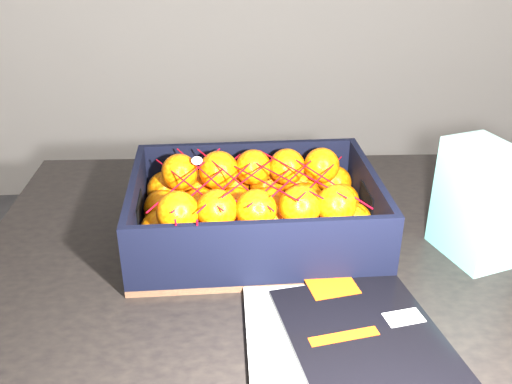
{
  "coord_description": "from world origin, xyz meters",
  "views": [
    {
      "loc": [
        -0.18,
        -0.85,
        1.31
      ],
      "look_at": [
        -0.11,
        0.02,
        0.86
      ],
      "focal_mm": 40.16,
      "sensor_mm": 36.0,
      "label": 1
    }
  ],
  "objects": [
    {
      "name": "magazine_stack",
      "position": [
        -0.0,
        -0.26,
        0.76
      ],
      "size": [
        0.3,
        0.31,
        0.02
      ],
      "color": "silver",
      "rests_on": "table"
    },
    {
      "name": "produce_crate",
      "position": [
        -0.11,
        0.05,
        0.79
      ],
      "size": [
        0.43,
        0.32,
        0.12
      ],
      "color": "brown",
      "rests_on": "table"
    },
    {
      "name": "table",
      "position": [
        0.0,
        0.01,
        0.65
      ],
      "size": [
        1.23,
        0.85,
        0.75
      ],
      "color": "black",
      "rests_on": "ground"
    },
    {
      "name": "clementine_heap",
      "position": [
        -0.11,
        0.05,
        0.81
      ],
      "size": [
        0.41,
        0.31,
        0.13
      ],
      "color": "#FF6D05",
      "rests_on": "produce_crate"
    },
    {
      "name": "mesh_net",
      "position": [
        -0.11,
        0.04,
        0.87
      ],
      "size": [
        0.36,
        0.29,
        0.09
      ],
      "color": "red",
      "rests_on": "clementine_heap"
    },
    {
      "name": "retail_carton",
      "position": [
        0.27,
        -0.03,
        0.85
      ],
      "size": [
        0.12,
        0.15,
        0.2
      ],
      "primitive_type": "cube",
      "rotation": [
        0.0,
        0.0,
        0.28
      ],
      "color": "white",
      "rests_on": "table"
    }
  ]
}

